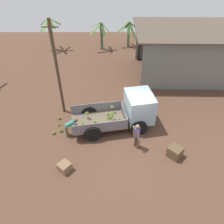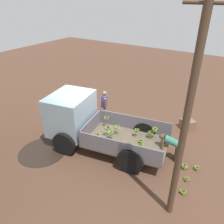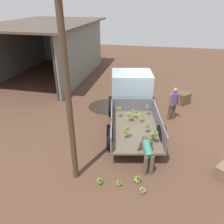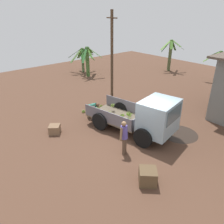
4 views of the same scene
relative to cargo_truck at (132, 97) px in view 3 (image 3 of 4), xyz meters
The scene contains 13 objects.
ground 1.34m from the cargo_truck, 95.68° to the right, with size 36.00×36.00×0.00m, color brown.
mud_patch_0 2.05m from the cargo_truck, 56.97° to the left, with size 1.90×1.90×0.01m, color #2C211A.
cargo_truck is the anchor object (origin of this frame).
warehouse_shed 8.95m from the cargo_truck, 48.95° to the left, with size 9.40×6.43×3.73m.
utility_pole 4.89m from the cargo_truck, 163.40° to the left, with size 0.90×0.17×5.94m.
banana_palm_3 13.73m from the cargo_truck, 29.58° to the left, with size 2.17×2.82×2.93m.
person_foreground_visitor 1.94m from the cargo_truck, 83.87° to the right, with size 0.47×0.59×1.62m.
person_worker_loading 3.66m from the cargo_truck, 165.08° to the right, with size 0.82×0.67×1.08m.
banana_bunch_on_ground_0 4.52m from the cargo_truck, behind, with size 0.21×0.21×0.16m.
banana_bunch_on_ground_1 4.60m from the cargo_truck, behind, with size 0.22×0.22×0.18m.
banana_bunch_on_ground_2 4.76m from the cargo_truck, 168.98° to the right, with size 0.24×0.24×0.18m.
banana_bunch_on_ground_3 4.34m from the cargo_truck, behind, with size 0.24×0.24×0.20m.
wooden_crate_1 3.46m from the cargo_truck, 49.70° to the right, with size 0.65×0.65×0.61m, color brown.
Camera 3 is at (-9.25, -0.16, 5.19)m, focal length 35.00 mm.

